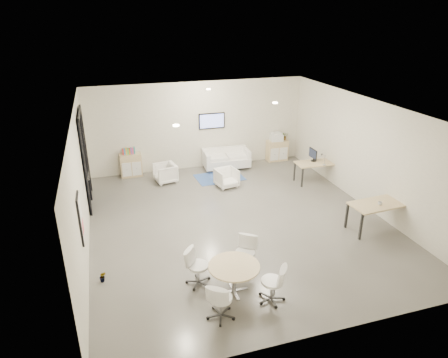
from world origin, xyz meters
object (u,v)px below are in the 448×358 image
sideboard_right (277,150)px  armchair_right (227,177)px  loveseat (226,159)px  round_table (234,269)px  sideboard_left (131,165)px  desk_front (378,206)px  desk_rear (316,164)px  armchair_left (165,172)px

sideboard_right → armchair_right: 3.27m
loveseat → round_table: (-2.00, -6.95, 0.22)m
sideboard_left → desk_front: size_ratio=0.54×
desk_rear → desk_front: 3.43m
sideboard_right → loveseat: 2.18m
sideboard_left → armchair_right: 3.52m
sideboard_left → armchair_right: (2.97, -1.88, -0.07)m
sideboard_right → armchair_right: size_ratio=1.19×
armchair_left → loveseat: bearing=96.0°
sideboard_left → armchair_left: size_ratio=1.17×
loveseat → armchair_left: bearing=-161.5°
loveseat → sideboard_right: bearing=8.3°
sideboard_right → sideboard_left: bearing=180.0°
round_table → desk_rear: bearing=46.5°
sideboard_left → desk_rear: sideboard_left is taller
armchair_left → sideboard_right: bearing=91.3°
round_table → armchair_left: bearing=93.7°
armchair_right → desk_rear: bearing=-19.6°
sideboard_right → armchair_right: bearing=-145.0°
sideboard_right → desk_rear: 2.41m
desk_front → round_table: desk_front is taller
sideboard_left → sideboard_right: (5.65, -0.00, -0.01)m
sideboard_left → desk_rear: size_ratio=0.61×
round_table → sideboard_left: bearing=101.6°
armchair_right → desk_rear: 3.09m
armchair_left → armchair_right: bearing=52.7°
armchair_left → round_table: size_ratio=0.67×
armchair_right → round_table: (-1.50, -5.28, 0.22)m
desk_rear → round_table: desk_rear is taller
desk_rear → round_table: 6.59m
loveseat → desk_rear: 3.34m
armchair_right → desk_front: desk_front is taller
desk_rear → desk_front: size_ratio=0.88×
armchair_left → desk_front: desk_front is taller
desk_front → round_table: 4.68m
armchair_left → desk_rear: (4.93, -1.49, 0.28)m
loveseat → sideboard_left: bearing=179.4°
sideboard_left → loveseat: 3.48m
sideboard_right → armchair_left: size_ratio=1.14×
sideboard_right → loveseat: size_ratio=0.47×
sideboard_left → round_table: size_ratio=0.78×
sideboard_right → round_table: size_ratio=0.76×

